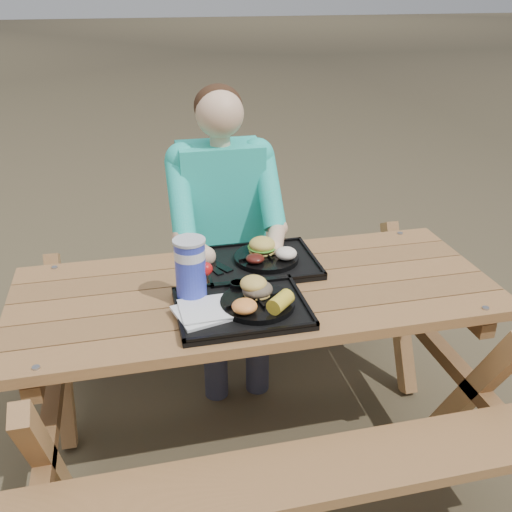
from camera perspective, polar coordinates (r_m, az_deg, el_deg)
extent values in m
plane|color=#999999|center=(2.59, 0.00, -17.77)|extent=(60.00, 60.00, 0.00)
cube|color=black|center=(1.99, -1.44, -5.33)|extent=(0.45, 0.35, 0.02)
cube|color=black|center=(2.29, 0.37, -0.79)|extent=(0.45, 0.35, 0.02)
cylinder|color=black|center=(1.98, 0.15, -4.73)|extent=(0.26, 0.26, 0.02)
cylinder|color=black|center=(2.30, 1.04, -0.16)|extent=(0.26, 0.26, 0.02)
cube|color=white|center=(1.94, -5.43, -5.60)|extent=(0.21, 0.21, 0.02)
cylinder|color=#1828B6|center=(2.00, -6.56, -1.43)|extent=(0.11, 0.11, 0.22)
cylinder|color=black|center=(2.07, -1.87, -3.05)|extent=(0.06, 0.06, 0.03)
cylinder|color=yellow|center=(2.09, -0.80, -2.82)|extent=(0.05, 0.05, 0.03)
ellipsoid|color=#FF9D43|center=(1.90, -1.16, -5.04)|extent=(0.09, 0.09, 0.04)
cube|color=black|center=(2.27, -4.08, -0.77)|extent=(0.12, 0.17, 0.01)
ellipsoid|color=#4B140F|center=(2.23, -0.09, -0.25)|extent=(0.07, 0.07, 0.03)
ellipsoid|color=white|center=(2.26, 3.03, 0.27)|extent=(0.09, 0.09, 0.05)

